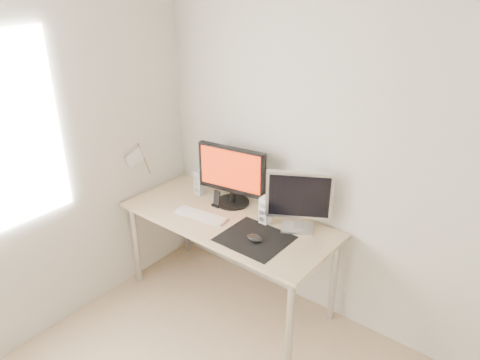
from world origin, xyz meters
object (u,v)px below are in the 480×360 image
Objects in this scene: speaker_right at (265,210)px; keyboard at (201,215)px; main_monitor at (232,174)px; desk at (229,227)px; second_monitor at (299,198)px; phone_dock at (217,201)px; mouse at (254,238)px; speaker_left at (200,182)px.

speaker_right is 0.47× the size of keyboard.
main_monitor reaches higher than speaker_right.
desk is 0.22m from keyboard.
second_monitor is 3.39× the size of phone_dock.
second_monitor is (0.59, -0.00, -0.01)m from main_monitor.
mouse is 0.92× the size of phone_dock.
speaker_left reaches higher than phone_dock.
main_monitor is 4.29× the size of phone_dock.
speaker_left is at bearing -178.34° from second_monitor.
desk is at bearing -25.23° from phone_dock.
phone_dock is at bearing -16.25° from speaker_left.
desk is 2.91× the size of main_monitor.
second_monitor is at bearing 8.31° from phone_dock.
speaker_right is (-0.23, -0.07, -0.14)m from second_monitor.
main_monitor reaches higher than phone_dock.
keyboard is (-0.06, -0.29, -0.25)m from main_monitor.
desk is at bearing 31.26° from keyboard.
keyboard is at bearing -100.80° from main_monitor.
keyboard is 3.38× the size of phone_dock.
speaker_left is at bearing 159.72° from desk.
keyboard is at bearing 176.95° from mouse.
second_monitor reaches higher than speaker_right.
second_monitor is at bearing 1.66° from speaker_left.
phone_dock is at bearing -171.69° from second_monitor.
main_monitor reaches higher than mouse.
second_monitor is (0.47, 0.18, 0.32)m from desk.
desk is at bearing -154.98° from speaker_right.
speaker_right is at bearing -3.67° from speaker_left.
desk is at bearing -20.28° from speaker_left.
speaker_right is at bearing -163.20° from second_monitor.
speaker_left is at bearing -174.45° from main_monitor.
speaker_left is 1.00× the size of speaker_right.
main_monitor is at bearing 168.71° from speaker_right.
phone_dock is at bearing -176.39° from speaker_right.
desk is 3.70× the size of keyboard.
speaker_left is 0.47× the size of keyboard.
desk is 7.93× the size of speaker_right.
phone_dock is at bearing 154.77° from desk.
mouse is at bearing -113.34° from second_monitor.
phone_dock is (-0.01, 0.19, 0.03)m from keyboard.
main_monitor is at bearing 179.64° from second_monitor.
desk is 0.60m from second_monitor.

